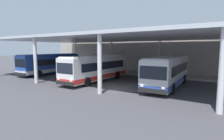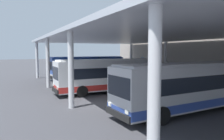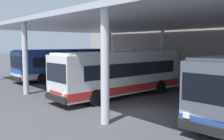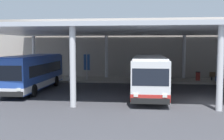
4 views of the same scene
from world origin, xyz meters
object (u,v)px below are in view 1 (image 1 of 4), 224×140
object	(u,v)px
bus_second_bay	(97,68)
trash_bin	(163,71)
bench_waiting	(179,72)
banner_sign	(95,60)
bus_nearest_bay	(51,63)
bus_middle_bay	(168,71)

from	to	relation	value
bus_second_bay	trash_bin	bearing A→B (deg)	58.49
bench_waiting	banner_sign	world-z (taller)	banner_sign
bus_second_bay	trash_bin	distance (m)	10.60
bench_waiting	trash_bin	xyz separation A→B (m)	(-2.24, -0.33, 0.01)
trash_bin	bus_nearest_bay	bearing A→B (deg)	-154.33
banner_sign	bus_nearest_bay	bearing A→B (deg)	-115.81
bus_second_bay	bench_waiting	bearing A→B (deg)	50.29
bus_nearest_bay	bus_second_bay	bearing A→B (deg)	-7.52
banner_sign	trash_bin	bearing A→B (deg)	2.50
bus_nearest_bay	bus_second_bay	size ratio (longest dim) A/B	1.01
bus_middle_bay	bench_waiting	distance (m)	7.84
bench_waiting	bus_middle_bay	bearing A→B (deg)	-85.65
bench_waiting	trash_bin	bearing A→B (deg)	-171.54
bus_nearest_bay	bench_waiting	world-z (taller)	bus_nearest_bay
bench_waiting	banner_sign	xyz separation A→B (m)	(-14.69, -0.88, 1.32)
bus_second_bay	bus_nearest_bay	bearing A→B (deg)	172.48
trash_bin	banner_sign	xyz separation A→B (m)	(-12.46, -0.54, 1.30)
bus_nearest_bay	trash_bin	distance (m)	17.65
bus_middle_bay	bench_waiting	size ratio (longest dim) A/B	5.91
bus_second_bay	banner_sign	xyz separation A→B (m)	(-6.94, 8.46, 0.32)
trash_bin	bus_second_bay	bearing A→B (deg)	-121.51
bench_waiting	banner_sign	size ratio (longest dim) A/B	0.56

